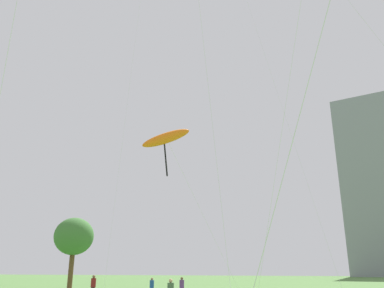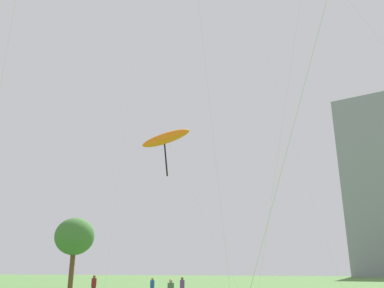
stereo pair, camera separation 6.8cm
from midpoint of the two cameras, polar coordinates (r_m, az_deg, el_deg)
person_standing_1 at (r=33.66m, az=-5.94°, el=-19.91°), size 0.34×0.34×1.55m
person_standing_4 at (r=32.18m, az=-1.56°, el=-20.02°), size 0.36×0.36×1.61m
person_standing_5 at (r=33.43m, az=-14.26°, el=-19.30°), size 0.39×0.39×1.76m
kite_flying_1 at (r=25.61m, az=-3.85°, el=0.82°), size 4.42×10.91×11.35m
park_tree_1 at (r=38.66m, az=-16.88°, el=-12.82°), size 3.58×3.58×6.78m
distant_highrise_0 at (r=145.68m, az=26.08°, el=-5.48°), size 28.23×27.68×57.53m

